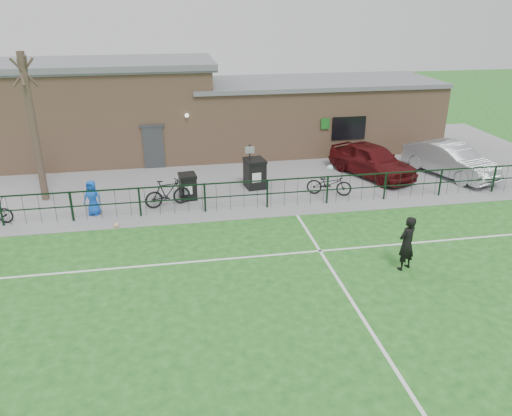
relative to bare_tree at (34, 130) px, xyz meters
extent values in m
plane|color=#1B5B1B|center=(8.00, -10.50, -3.00)|extent=(90.00, 90.00, 0.00)
cube|color=gray|center=(8.00, 3.00, -2.99)|extent=(34.00, 13.00, 0.02)
cube|color=white|center=(8.00, -2.70, -3.00)|extent=(28.00, 0.10, 0.01)
cube|color=white|center=(8.00, -6.50, -3.00)|extent=(28.00, 0.10, 0.01)
cube|color=white|center=(10.00, -10.50, -3.00)|extent=(0.10, 16.00, 0.01)
cube|color=black|center=(8.00, -2.50, -2.40)|extent=(28.00, 0.10, 1.20)
cylinder|color=#413127|center=(0.00, 0.00, 0.00)|extent=(0.30, 0.30, 6.00)
cube|color=black|center=(5.91, -0.97, -2.48)|extent=(0.74, 0.82, 1.00)
cube|color=black|center=(8.90, -0.13, -2.37)|extent=(0.93, 1.02, 1.22)
cylinder|color=black|center=(8.67, -0.19, -1.98)|extent=(0.07, 0.07, 2.00)
imported|color=#4F0E10|center=(14.62, 0.46, -2.21)|extent=(3.48, 4.88, 1.54)
imported|color=#A6AAAE|center=(18.29, -0.14, -2.21)|extent=(3.12, 4.94, 1.54)
imported|color=black|center=(5.07, -1.67, -2.41)|extent=(1.96, 1.04, 1.13)
imported|color=black|center=(11.87, -1.60, -2.48)|extent=(2.02, 1.28, 1.00)
imported|color=blue|center=(2.20, -2.02, -2.28)|extent=(0.79, 0.64, 1.40)
imported|color=black|center=(12.24, -8.09, -2.12)|extent=(0.76, 0.65, 1.77)
sphere|color=white|center=(10.82, -4.64, -0.72)|extent=(0.22, 0.22, 0.22)
sphere|color=silver|center=(3.14, -3.38, -2.90)|extent=(0.20, 0.20, 0.20)
cube|color=#A87E5E|center=(8.00, 6.00, -1.25)|extent=(24.00, 5.00, 3.50)
cube|color=#A87E5E|center=(1.76, 6.00, 1.10)|extent=(11.52, 5.00, 1.20)
cube|color=#575A5F|center=(1.76, 6.00, 1.82)|extent=(12.02, 5.40, 0.28)
cube|color=#575A5F|center=(13.28, 6.00, 0.60)|extent=(13.44, 5.30, 0.22)
cube|color=#383A3D|center=(4.50, 3.47, -1.95)|extent=(1.00, 0.08, 2.10)
cube|color=black|center=(14.50, 3.47, -1.40)|extent=(1.80, 0.08, 1.20)
cube|color=#19661E|center=(13.20, 3.42, -1.10)|extent=(0.45, 0.04, 0.55)
camera|label=1|loc=(5.27, -20.72, 4.82)|focal=35.00mm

